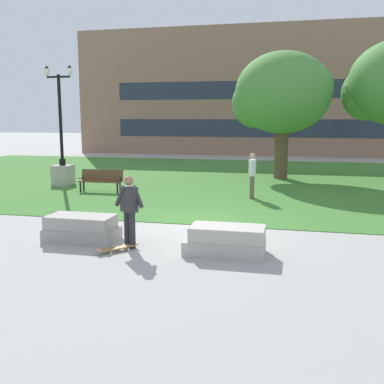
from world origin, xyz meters
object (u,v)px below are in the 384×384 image
Objects in this scene: person_skateboarder at (129,207)px; park_bench_near_right at (101,179)px; person_bystander_near_lawn at (252,173)px; concrete_block_left at (226,241)px; concrete_block_center at (82,228)px; skateboard at (118,248)px; lamp_post_left at (62,162)px.

park_bench_near_right is at bearing 118.80° from person_skateboarder.
park_bench_near_right is 6.23m from person_bystander_near_lawn.
concrete_block_left is 9.64m from park_bench_near_right.
person_bystander_near_lawn is at bearing 62.20° from concrete_block_center.
concrete_block_center is 3.70m from concrete_block_left.
skateboard is 0.17× the size of lamp_post_left.
park_bench_near_right reaches higher than concrete_block_center.
person_skateboarder is 0.32× the size of lamp_post_left.
concrete_block_left is 1.05× the size of person_skateboarder.
person_bystander_near_lawn is (-0.09, 7.14, 0.68)m from concrete_block_left.
concrete_block_center is at bearing -69.53° from park_bench_near_right.
lamp_post_left reaches higher than skateboard.
lamp_post_left is at bearing 151.29° from park_bench_near_right.
concrete_block_left is at bearing -89.29° from person_bystander_near_lawn.
park_bench_near_right is (-2.61, 6.98, 0.23)m from concrete_block_center.
person_skateboarder is 1.00× the size of person_bystander_near_lawn.
person_skateboarder reaches higher than concrete_block_left.
concrete_block_left is at bearing -0.53° from person_skateboarder.
concrete_block_left is at bearing 8.66° from skateboard.
concrete_block_left is at bearing -44.61° from lamp_post_left.
lamp_post_left is 8.79m from person_bystander_near_lawn.
park_bench_near_right is 0.34× the size of lamp_post_left.
concrete_block_center is at bearing 175.27° from concrete_block_left.
skateboard is (-0.15, -0.40, -0.88)m from person_skateboarder.
park_bench_near_right is at bearing 110.47° from concrete_block_center.
lamp_post_left is (-6.30, 9.01, 1.00)m from skateboard.
concrete_block_left is (3.69, -0.31, 0.00)m from concrete_block_center.
person_skateboarder is at bearing -61.20° from park_bench_near_right.
person_bystander_near_lawn is (8.67, -1.50, -0.10)m from lamp_post_left.
person_skateboarder is (-2.30, 0.02, 0.66)m from concrete_block_left.
concrete_block_left is at bearing -4.73° from concrete_block_center.
concrete_block_center and concrete_block_left have the same top height.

